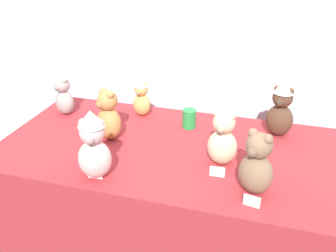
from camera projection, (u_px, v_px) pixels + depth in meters
name	position (u px, v px, depth m)	size (l,w,h in m)	color
wall_back	(199.00, 13.00, 2.26)	(7.00, 0.08, 2.60)	silver
display_table	(168.00, 201.00, 2.08)	(1.79, 0.92, 0.73)	maroon
teddy_bear_blush	(93.00, 146.00, 1.59)	(0.18, 0.16, 0.34)	beige
teddy_bear_mocha	(256.00, 165.00, 1.50)	(0.19, 0.18, 0.30)	#7F6047
teddy_bear_caramel	(108.00, 116.00, 1.93)	(0.19, 0.18, 0.29)	#B27A42
teddy_bear_ash	(64.00, 97.00, 2.22)	(0.16, 0.15, 0.25)	gray
teddy_bear_cocoa	(281.00, 109.00, 1.95)	(0.18, 0.16, 0.32)	#4C3323
teddy_bear_honey	(141.00, 97.00, 2.20)	(0.13, 0.11, 0.25)	tan
teddy_bear_sand	(223.00, 140.00, 1.71)	(0.16, 0.14, 0.28)	#CCB78E
party_cup_green	(189.00, 119.00, 2.08)	(0.08, 0.08, 0.11)	#238C3D
name_card_front_left	(252.00, 201.00, 1.47)	(0.07, 0.01, 0.05)	white
name_card_front_middle	(95.00, 173.00, 1.64)	(0.07, 0.01, 0.05)	white
name_card_front_right	(217.00, 172.00, 1.65)	(0.07, 0.01, 0.05)	white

